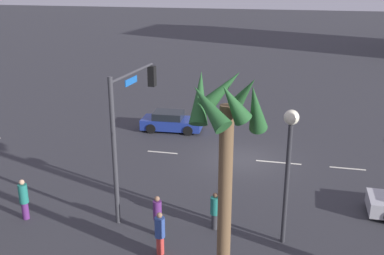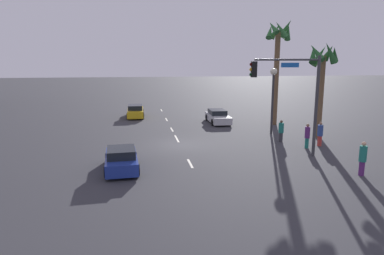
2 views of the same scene
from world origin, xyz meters
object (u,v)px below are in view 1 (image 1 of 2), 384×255
at_px(pedestrian_0, 160,232).
at_px(pedestrian_1, 157,215).
at_px(pedestrian_3, 215,210).
at_px(streetlamp, 289,151).
at_px(palm_tree_2, 226,133).
at_px(traffic_signal, 129,118).
at_px(car_0, 171,122).
at_px(pedestrian_2, 24,198).

height_order(pedestrian_0, pedestrian_1, pedestrian_0).
bearing_deg(pedestrian_1, pedestrian_3, -155.58).
bearing_deg(streetlamp, pedestrian_3, -7.55).
distance_m(pedestrian_1, pedestrian_3, 2.36).
xyz_separation_m(streetlamp, palm_tree_2, (1.89, 3.13, 1.63)).
distance_m(traffic_signal, palm_tree_2, 6.72).
distance_m(car_0, pedestrian_1, 12.88).
bearing_deg(streetlamp, pedestrian_2, 3.44).
xyz_separation_m(streetlamp, pedestrian_2, (10.84, 0.65, -2.90)).
distance_m(pedestrian_1, palm_tree_2, 6.05).
xyz_separation_m(traffic_signal, pedestrian_1, (-1.79, 1.97, -3.33)).
xyz_separation_m(car_0, pedestrian_3, (-5.04, 11.57, 0.25)).
relative_size(streetlamp, pedestrian_0, 3.13).
height_order(traffic_signal, palm_tree_2, palm_tree_2).
distance_m(car_0, traffic_signal, 11.23).
xyz_separation_m(pedestrian_0, pedestrian_1, (0.47, -1.22, 0.01)).
relative_size(pedestrian_2, palm_tree_2, 0.25).
distance_m(pedestrian_0, pedestrian_3, 2.77).
xyz_separation_m(traffic_signal, pedestrian_0, (-2.26, 3.20, -3.33)).
bearing_deg(pedestrian_0, car_0, -76.29).
bearing_deg(traffic_signal, streetlamp, 168.52).
height_order(car_0, pedestrian_1, pedestrian_1).
relative_size(pedestrian_0, pedestrian_1, 1.00).
distance_m(pedestrian_1, pedestrian_2, 5.91).
height_order(car_0, streetlamp, streetlamp).
bearing_deg(streetlamp, pedestrian_0, 22.31).
xyz_separation_m(traffic_signal, palm_tree_2, (-4.84, 4.50, 1.26)).
relative_size(car_0, streetlamp, 0.75).
bearing_deg(pedestrian_2, pedestrian_0, 169.52).
bearing_deg(pedestrian_3, traffic_signal, -14.18).
height_order(streetlamp, pedestrian_1, streetlamp).
relative_size(traffic_signal, pedestrian_3, 3.85).
xyz_separation_m(pedestrian_1, palm_tree_2, (-3.04, 2.52, 4.59)).
distance_m(pedestrian_0, pedestrian_2, 6.49).
xyz_separation_m(pedestrian_2, palm_tree_2, (-8.95, 2.48, 4.53)).
bearing_deg(pedestrian_1, pedestrian_0, 110.95).
distance_m(pedestrian_2, pedestrian_3, 8.13).
xyz_separation_m(car_0, pedestrian_0, (-3.36, 13.77, 0.30)).
bearing_deg(traffic_signal, pedestrian_1, 132.25).
height_order(car_0, pedestrian_2, pedestrian_2).
bearing_deg(pedestrian_0, traffic_signal, -54.73).
height_order(car_0, pedestrian_0, pedestrian_0).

